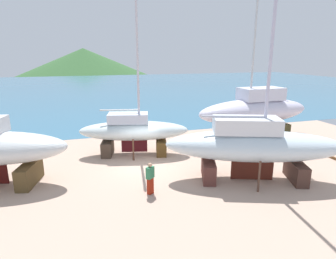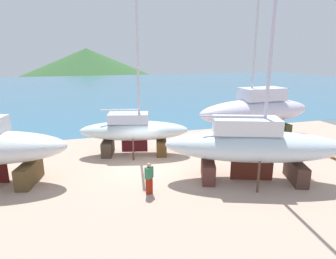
# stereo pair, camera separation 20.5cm
# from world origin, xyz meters

# --- Properties ---
(ground_plane) EXTENTS (42.32, 42.32, 0.00)m
(ground_plane) POSITION_xyz_m (0.00, -3.01, 0.00)
(ground_plane) COLOR tan
(sea_water) EXTENTS (147.85, 77.70, 0.01)m
(sea_water) POSITION_xyz_m (0.00, 46.42, 0.00)
(sea_water) COLOR #366988
(sea_water) RESTS_ON ground
(headland_hill) EXTENTS (102.36, 102.36, 21.32)m
(headland_hill) POSITION_xyz_m (-1.46, 163.37, 0.00)
(headland_hill) COLOR #325C2F
(headland_hill) RESTS_ON ground
(sailboat_large_starboard) EXTENTS (10.30, 6.01, 16.11)m
(sailboat_large_starboard) POSITION_xyz_m (5.59, -3.79, 2.11)
(sailboat_large_starboard) COLOR #472D25
(sailboat_large_starboard) RESTS_ON ground
(sailboat_far_slipway) EXTENTS (10.77, 3.82, 17.89)m
(sailboat_far_slipway) POSITION_xyz_m (10.90, 4.19, 2.34)
(sailboat_far_slipway) COLOR #51332B
(sailboat_far_slipway) RESTS_ON ground
(sailboat_small_center) EXTENTS (8.05, 4.09, 11.09)m
(sailboat_small_center) POSITION_xyz_m (-0.09, 2.47, 1.76)
(sailboat_small_center) COLOR #53391A
(sailboat_small_center) RESTS_ON ground
(worker) EXTENTS (0.49, 0.46, 1.70)m
(worker) POSITION_xyz_m (-0.37, -3.82, 0.88)
(worker) COLOR maroon
(worker) RESTS_ON ground
(timber_short_skew) EXTENTS (0.18, 2.26, 0.17)m
(timber_short_skew) POSITION_xyz_m (12.92, -2.67, 0.09)
(timber_short_skew) COLOR brown
(timber_short_skew) RESTS_ON ground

